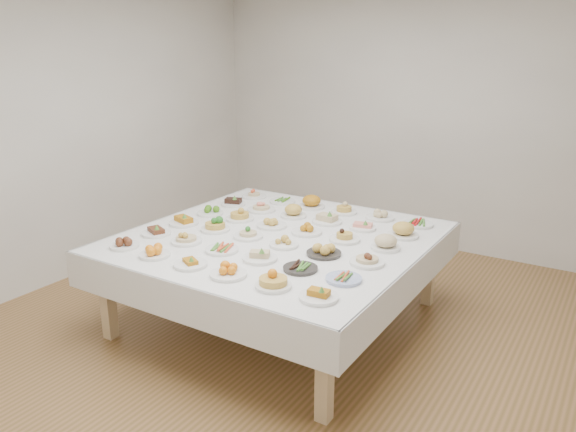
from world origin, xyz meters
The scene contains 38 objects.
room_envelope centered at (0.00, 0.00, 1.83)m, with size 5.02×5.02×2.81m.
display_table centered at (-0.22, 0.03, 0.69)m, with size 2.31×2.31×0.75m.
dish_0 centered at (-1.07, -0.82, 0.79)m, with size 0.22×0.22×0.09m.
dish_1 centered at (-0.73, -0.84, 0.80)m, with size 0.22×0.22×0.11m.
dish_2 centered at (-0.39, -0.84, 0.78)m, with size 0.23×0.23×0.09m.
dish_3 centered at (-0.05, -0.84, 0.80)m, with size 0.25×0.25×0.12m.
dish_4 centered at (0.30, -0.83, 0.82)m, with size 0.25×0.24×0.15m.
dish_5 centered at (0.63, -0.82, 0.79)m, with size 0.24×0.24×0.10m.
dish_6 centered at (-1.08, -0.48, 0.79)m, with size 0.23×0.23×0.10m.
dish_7 centered at (-0.74, -0.49, 0.81)m, with size 0.24×0.24×0.13m.
dish_8 centered at (-0.39, -0.49, 0.78)m, with size 0.25×0.25×0.06m.
dish_9 centered at (-0.04, -0.48, 0.80)m, with size 0.25×0.25×0.11m.
dish_10 centered at (0.30, -0.49, 0.77)m, with size 0.24×0.24×0.05m.
dish_11 centered at (0.64, -0.49, 0.77)m, with size 0.24×0.24×0.05m.
dish_12 centered at (-1.08, -0.15, 0.80)m, with size 0.25×0.25×0.11m.
dish_13 centered at (-0.74, -0.13, 0.83)m, with size 0.24×0.24×0.16m.
dish_14 centered at (-0.40, -0.13, 0.80)m, with size 0.24×0.24×0.12m.
dish_15 centered at (-0.05, -0.15, 0.79)m, with size 0.22×0.22×0.09m.
dish_16 centered at (0.30, -0.15, 0.80)m, with size 0.25×0.25×0.12m.
dish_17 centered at (0.64, -0.14, 0.81)m, with size 0.25×0.25×0.13m.
dish_18 centered at (-1.07, 0.20, 0.80)m, with size 0.23×0.23×0.11m.
dish_19 centered at (-0.74, 0.21, 0.82)m, with size 0.26×0.25×0.15m.
dish_20 centered at (-0.39, 0.20, 0.79)m, with size 0.25×0.25×0.10m.
dish_21 centered at (-0.06, 0.21, 0.79)m, with size 0.25×0.25×0.10m.
dish_22 centered at (0.29, 0.21, 0.80)m, with size 0.24×0.24×0.12m.
dish_23 centered at (0.64, 0.21, 0.81)m, with size 0.22×0.22×0.13m.
dish_24 centered at (-1.08, 0.55, 0.79)m, with size 0.23×0.23×0.10m.
dish_25 centered at (-0.74, 0.54, 0.81)m, with size 0.26×0.26×0.13m.
dish_26 centered at (-0.39, 0.54, 0.81)m, with size 0.24×0.24×0.13m.
dish_27 centered at (-0.05, 0.55, 0.80)m, with size 0.26×0.26×0.12m.
dish_28 centered at (0.29, 0.56, 0.79)m, with size 0.22×0.22×0.10m.
dish_29 centered at (0.64, 0.55, 0.83)m, with size 0.29×0.29×0.16m.
dish_30 centered at (-1.07, 0.89, 0.80)m, with size 0.24×0.24×0.12m.
dish_31 centered at (-0.73, 0.89, 0.77)m, with size 0.25×0.25×0.05m.
dish_32 centered at (-0.40, 0.88, 0.83)m, with size 0.29×0.29×0.16m.
dish_33 centered at (-0.05, 0.88, 0.80)m, with size 0.23×0.23×0.12m.
dish_34 centered at (0.30, 0.90, 0.79)m, with size 0.25×0.25×0.10m.
dish_35 centered at (0.65, 0.90, 0.78)m, with size 0.26×0.25×0.06m.
Camera 1 is at (2.14, -3.57, 2.25)m, focal length 35.00 mm.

